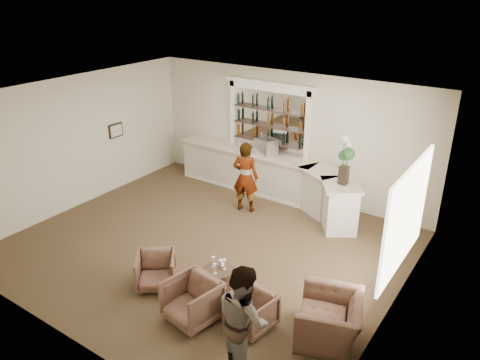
% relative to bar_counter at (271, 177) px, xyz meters
% --- Properties ---
extents(ground, '(8.00, 8.00, 0.00)m').
position_rel_bar_counter_xyz_m(ground, '(0.16, -3.00, -0.57)').
color(ground, brown).
rests_on(ground, ground).
extents(room_shell, '(8.04, 7.02, 3.32)m').
position_rel_bar_counter_xyz_m(room_shell, '(0.33, -2.29, 1.77)').
color(room_shell, beige).
rests_on(room_shell, ground).
extents(bar_counter, '(5.72, 1.80, 1.14)m').
position_rel_bar_counter_xyz_m(bar_counter, '(0.00, 0.00, 0.00)').
color(bar_counter, beige).
rests_on(bar_counter, ground).
extents(back_bar_alcove, '(2.64, 0.25, 3.00)m').
position_rel_bar_counter_xyz_m(back_bar_alcove, '(-0.34, 0.41, 1.46)').
color(back_bar_alcove, white).
rests_on(back_bar_alcove, ground).
extents(cocktail_table, '(0.58, 0.58, 0.50)m').
position_rel_bar_counter_xyz_m(cocktail_table, '(1.35, -4.15, -0.32)').
color(cocktail_table, '#452E1E').
rests_on(cocktail_table, ground).
extents(sommelier, '(0.74, 0.58, 1.79)m').
position_rel_bar_counter_xyz_m(sommelier, '(-0.12, -1.03, 0.32)').
color(sommelier, gray).
rests_on(sommelier, ground).
extents(guest, '(1.09, 1.03, 1.77)m').
position_rel_bar_counter_xyz_m(guest, '(2.76, -5.41, 0.31)').
color(guest, gray).
rests_on(guest, ground).
extents(armchair_left, '(1.01, 1.02, 0.67)m').
position_rel_bar_counter_xyz_m(armchair_left, '(0.27, -4.65, -0.24)').
color(armchair_left, brown).
rests_on(armchair_left, ground).
extents(armchair_center, '(0.95, 0.97, 0.77)m').
position_rel_bar_counter_xyz_m(armchair_center, '(1.46, -5.00, -0.19)').
color(armchair_center, brown).
rests_on(armchair_center, ground).
extents(armchair_right, '(0.81, 0.83, 0.65)m').
position_rel_bar_counter_xyz_m(armchair_right, '(2.38, -4.61, -0.25)').
color(armchair_right, brown).
rests_on(armchair_right, ground).
extents(armchair_far, '(1.31, 1.40, 0.74)m').
position_rel_bar_counter_xyz_m(armchair_far, '(3.56, -4.10, -0.20)').
color(armchair_far, brown).
rests_on(armchair_far, ground).
extents(espresso_machine, '(0.60, 0.54, 0.44)m').
position_rel_bar_counter_xyz_m(espresso_machine, '(-0.20, 0.07, 0.79)').
color(espresso_machine, silver).
rests_on(espresso_machine, bar_counter).
extents(flower_vase, '(0.30, 0.30, 1.12)m').
position_rel_bar_counter_xyz_m(flower_vase, '(2.23, -0.58, 1.20)').
color(flower_vase, black).
rests_on(flower_vase, bar_counter).
extents(wine_glass_bar_left, '(0.07, 0.07, 0.21)m').
position_rel_bar_counter_xyz_m(wine_glass_bar_left, '(-0.94, -0.07, 0.67)').
color(wine_glass_bar_left, white).
rests_on(wine_glass_bar_left, bar_counter).
extents(wine_glass_bar_right, '(0.07, 0.07, 0.21)m').
position_rel_bar_counter_xyz_m(wine_glass_bar_right, '(0.90, 0.09, 0.67)').
color(wine_glass_bar_right, white).
rests_on(wine_glass_bar_right, bar_counter).
extents(wine_glass_tbl_a, '(0.07, 0.07, 0.21)m').
position_rel_bar_counter_xyz_m(wine_glass_tbl_a, '(1.23, -4.12, 0.03)').
color(wine_glass_tbl_a, white).
rests_on(wine_glass_tbl_a, cocktail_table).
extents(wine_glass_tbl_b, '(0.07, 0.07, 0.21)m').
position_rel_bar_counter_xyz_m(wine_glass_tbl_b, '(1.45, -4.07, 0.03)').
color(wine_glass_tbl_b, white).
rests_on(wine_glass_tbl_b, cocktail_table).
extents(wine_glass_tbl_c, '(0.07, 0.07, 0.21)m').
position_rel_bar_counter_xyz_m(wine_glass_tbl_c, '(1.39, -4.28, 0.03)').
color(wine_glass_tbl_c, white).
rests_on(wine_glass_tbl_c, cocktail_table).
extents(napkin_holder, '(0.08, 0.08, 0.12)m').
position_rel_bar_counter_xyz_m(napkin_holder, '(1.33, -4.01, -0.01)').
color(napkin_holder, white).
rests_on(napkin_holder, cocktail_table).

